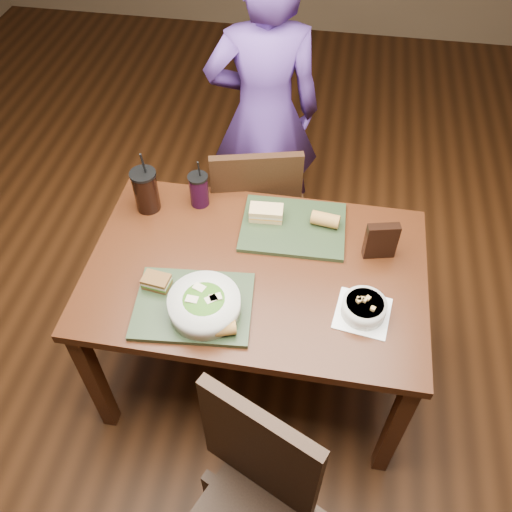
{
  "coord_description": "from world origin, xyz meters",
  "views": [
    {
      "loc": [
        0.22,
        -1.32,
        2.34
      ],
      "look_at": [
        0.0,
        0.0,
        0.82
      ],
      "focal_mm": 38.0,
      "sensor_mm": 36.0,
      "label": 1
    }
  ],
  "objects_px": {
    "chair_far": "(260,211)",
    "chip_bag": "(381,241)",
    "diner": "(264,116)",
    "tray_near": "(194,306)",
    "chair_near": "(254,503)",
    "soup_bowl": "(364,308)",
    "dining_table": "(256,283)",
    "tray_far": "(293,227)",
    "salad_bowl": "(204,304)",
    "sandwich_far": "(266,213)",
    "baguette_near": "(221,329)",
    "cup_berry": "(199,190)",
    "sandwich_near": "(156,282)",
    "cup_cola": "(146,190)",
    "baguette_far": "(325,220)"
  },
  "relations": [
    {
      "from": "tray_near",
      "to": "baguette_far",
      "type": "distance_m",
      "value": 0.65
    },
    {
      "from": "chair_far",
      "to": "tray_near",
      "type": "bearing_deg",
      "value": -98.52
    },
    {
      "from": "tray_far",
      "to": "sandwich_near",
      "type": "height_order",
      "value": "sandwich_near"
    },
    {
      "from": "chair_near",
      "to": "soup_bowl",
      "type": "height_order",
      "value": "chair_near"
    },
    {
      "from": "tray_far",
      "to": "cup_berry",
      "type": "xyz_separation_m",
      "value": [
        -0.41,
        0.08,
        0.07
      ]
    },
    {
      "from": "cup_berry",
      "to": "dining_table",
      "type": "bearing_deg",
      "value": -47.06
    },
    {
      "from": "baguette_far",
      "to": "tray_near",
      "type": "bearing_deg",
      "value": -131.87
    },
    {
      "from": "soup_bowl",
      "to": "baguette_near",
      "type": "height_order",
      "value": "soup_bowl"
    },
    {
      "from": "dining_table",
      "to": "sandwich_near",
      "type": "distance_m",
      "value": 0.4
    },
    {
      "from": "sandwich_near",
      "to": "soup_bowl",
      "type": "bearing_deg",
      "value": 1.03
    },
    {
      "from": "chair_far",
      "to": "chip_bag",
      "type": "distance_m",
      "value": 0.74
    },
    {
      "from": "baguette_far",
      "to": "cup_cola",
      "type": "relative_size",
      "value": 0.39
    },
    {
      "from": "chip_bag",
      "to": "tray_far",
      "type": "bearing_deg",
      "value": 152.46
    },
    {
      "from": "soup_bowl",
      "to": "chair_near",
      "type": "bearing_deg",
      "value": -114.1
    },
    {
      "from": "diner",
      "to": "sandwich_near",
      "type": "distance_m",
      "value": 1.14
    },
    {
      "from": "chair_far",
      "to": "baguette_near",
      "type": "xyz_separation_m",
      "value": [
        0.01,
        -0.88,
        0.28
      ]
    },
    {
      "from": "baguette_near",
      "to": "baguette_far",
      "type": "distance_m",
      "value": 0.66
    },
    {
      "from": "baguette_far",
      "to": "chair_near",
      "type": "bearing_deg",
      "value": -96.18
    },
    {
      "from": "tray_far",
      "to": "chip_bag",
      "type": "distance_m",
      "value": 0.36
    },
    {
      "from": "dining_table",
      "to": "chip_bag",
      "type": "relative_size",
      "value": 8.1
    },
    {
      "from": "sandwich_far",
      "to": "cup_cola",
      "type": "xyz_separation_m",
      "value": [
        -0.5,
        -0.0,
        0.05
      ]
    },
    {
      "from": "chair_near",
      "to": "baguette_near",
      "type": "relative_size",
      "value": 9.29
    },
    {
      "from": "dining_table",
      "to": "sandwich_far",
      "type": "relative_size",
      "value": 9.25
    },
    {
      "from": "salad_bowl",
      "to": "baguette_near",
      "type": "height_order",
      "value": "salad_bowl"
    },
    {
      "from": "baguette_far",
      "to": "cup_berry",
      "type": "xyz_separation_m",
      "value": [
        -0.54,
        0.06,
        0.03
      ]
    },
    {
      "from": "diner",
      "to": "salad_bowl",
      "type": "height_order",
      "value": "diner"
    },
    {
      "from": "tray_near",
      "to": "cup_cola",
      "type": "distance_m",
      "value": 0.58
    },
    {
      "from": "soup_bowl",
      "to": "chip_bag",
      "type": "bearing_deg",
      "value": 80.9
    },
    {
      "from": "salad_bowl",
      "to": "baguette_near",
      "type": "distance_m",
      "value": 0.11
    },
    {
      "from": "chip_bag",
      "to": "baguette_near",
      "type": "bearing_deg",
      "value": -151.5
    },
    {
      "from": "sandwich_near",
      "to": "chair_near",
      "type": "bearing_deg",
      "value": -52.99
    },
    {
      "from": "chair_far",
      "to": "diner",
      "type": "distance_m",
      "value": 0.49
    },
    {
      "from": "tray_far",
      "to": "sandwich_far",
      "type": "height_order",
      "value": "sandwich_far"
    },
    {
      "from": "dining_table",
      "to": "tray_near",
      "type": "xyz_separation_m",
      "value": [
        -0.19,
        -0.22,
        0.1
      ]
    },
    {
      "from": "chair_far",
      "to": "tray_near",
      "type": "xyz_separation_m",
      "value": [
        -0.12,
        -0.77,
        0.24
      ]
    },
    {
      "from": "salad_bowl",
      "to": "sandwich_far",
      "type": "bearing_deg",
      "value": 74.45
    },
    {
      "from": "chair_near",
      "to": "chair_far",
      "type": "bearing_deg",
      "value": 98.62
    },
    {
      "from": "soup_bowl",
      "to": "dining_table",
      "type": "bearing_deg",
      "value": 160.47
    },
    {
      "from": "tray_near",
      "to": "chair_near",
      "type": "bearing_deg",
      "value": -60.52
    },
    {
      "from": "salad_bowl",
      "to": "sandwich_far",
      "type": "xyz_separation_m",
      "value": [
        0.14,
        0.5,
        -0.02
      ]
    },
    {
      "from": "chair_far",
      "to": "sandwich_far",
      "type": "xyz_separation_m",
      "value": [
        0.07,
        -0.29,
        0.28
      ]
    },
    {
      "from": "chair_far",
      "to": "salad_bowl",
      "type": "bearing_deg",
      "value": -94.78
    },
    {
      "from": "tray_near",
      "to": "cup_berry",
      "type": "distance_m",
      "value": 0.55
    },
    {
      "from": "tray_near",
      "to": "chip_bag",
      "type": "relative_size",
      "value": 2.62
    },
    {
      "from": "cup_berry",
      "to": "chip_bag",
      "type": "xyz_separation_m",
      "value": [
        0.76,
        -0.17,
        0.0
      ]
    },
    {
      "from": "chair_near",
      "to": "baguette_near",
      "type": "height_order",
      "value": "chair_near"
    },
    {
      "from": "chair_near",
      "to": "dining_table",
      "type": "bearing_deg",
      "value": 99.21
    },
    {
      "from": "chip_bag",
      "to": "soup_bowl",
      "type": "bearing_deg",
      "value": -112.44
    },
    {
      "from": "tray_near",
      "to": "soup_bowl",
      "type": "xyz_separation_m",
      "value": [
        0.6,
        0.07,
        0.03
      ]
    },
    {
      "from": "dining_table",
      "to": "chair_near",
      "type": "distance_m",
      "value": 0.8
    }
  ]
}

